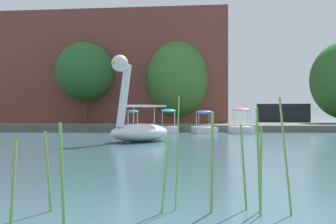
% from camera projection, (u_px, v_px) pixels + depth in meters
% --- Properties ---
extents(shore_bank_far, '(130.27, 20.36, 0.45)m').
position_uv_depth(shore_bank_far, '(198.00, 125.00, 39.37)').
color(shore_bank_far, '#5B6051').
rests_on(shore_bank_far, ground_plane).
extents(swan_boat, '(3.25, 3.68, 3.72)m').
position_uv_depth(swan_boat, '(138.00, 125.00, 18.98)').
color(swan_boat, white).
rests_on(swan_boat, ground_plane).
extents(pedal_boat_pink, '(1.56, 2.33, 1.61)m').
position_uv_depth(pedal_boat_pink, '(241.00, 126.00, 27.56)').
color(pedal_boat_pink, white).
rests_on(pedal_boat_pink, ground_plane).
extents(pedal_boat_blue, '(1.73, 2.55, 1.45)m').
position_uv_depth(pedal_boat_blue, '(204.00, 127.00, 27.37)').
color(pedal_boat_blue, white).
rests_on(pedal_boat_blue, ground_plane).
extents(pedal_boat_cyan, '(1.49, 2.51, 1.54)m').
position_uv_depth(pedal_boat_cyan, '(168.00, 127.00, 27.56)').
color(pedal_boat_cyan, white).
rests_on(pedal_boat_cyan, ground_plane).
extents(pedal_boat_teal, '(1.10, 1.87, 1.48)m').
position_uv_depth(pedal_boat_teal, '(133.00, 127.00, 27.72)').
color(pedal_boat_teal, white).
rests_on(pedal_boat_teal, ground_plane).
extents(tree_willow_near_path, '(7.25, 7.35, 6.96)m').
position_uv_depth(tree_willow_near_path, '(178.00, 80.00, 36.50)').
color(tree_willow_near_path, '#423323').
rests_on(tree_willow_near_path, shore_bank_far).
extents(tree_broadleaf_left, '(5.67, 6.31, 6.70)m').
position_uv_depth(tree_broadleaf_left, '(85.00, 72.00, 35.69)').
color(tree_broadleaf_left, '#4C3823').
rests_on(tree_broadleaf_left, shore_bank_far).
extents(parked_van, '(5.09, 2.59, 1.73)m').
position_uv_depth(parked_van, '(283.00, 112.00, 40.95)').
color(parked_van, '#1E232D').
rests_on(parked_van, shore_bank_far).
extents(apartment_block, '(23.70, 13.26, 9.80)m').
position_uv_depth(apartment_block, '(109.00, 73.00, 43.01)').
color(apartment_block, brown).
rests_on(apartment_block, shore_bank_far).
extents(reed_clump_foreground, '(4.20, 1.34, 1.47)m').
position_uv_depth(reed_clump_foreground, '(140.00, 168.00, 5.23)').
color(reed_clump_foreground, '#669942').
rests_on(reed_clump_foreground, ground_plane).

